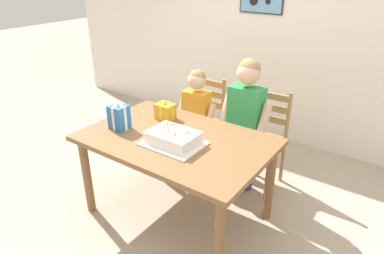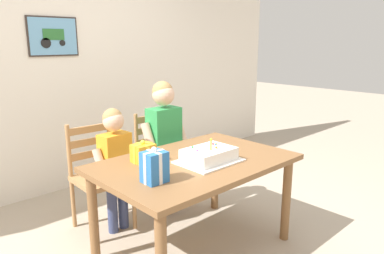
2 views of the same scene
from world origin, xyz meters
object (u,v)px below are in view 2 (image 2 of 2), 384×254
object	(u,v)px
dining_table	(195,172)
child_older	(164,134)
gift_box_red_large	(143,153)
chair_right	(162,158)
gift_box_beside_cake	(154,167)
child_younger	(115,158)
birthday_cake	(209,156)
chair_left	(99,176)

from	to	relation	value
dining_table	child_older	size ratio (longest dim) A/B	1.16
gift_box_red_large	chair_right	world-z (taller)	chair_right
gift_box_red_large	child_older	xyz separation A→B (m)	(0.55, 0.44, -0.04)
gift_box_beside_cake	child_younger	size ratio (longest dim) A/B	0.22
birthday_cake	gift_box_red_large	size ratio (longest dim) A/B	2.61
chair_left	chair_right	size ratio (longest dim) A/B	1.00
dining_table	child_older	distance (m)	0.73
chair_left	gift_box_red_large	bearing A→B (deg)	-85.75
dining_table	chair_right	size ratio (longest dim) A/B	1.57
gift_box_red_large	child_older	distance (m)	0.70
child_older	gift_box_red_large	bearing A→B (deg)	-141.52
gift_box_beside_cake	chair_left	world-z (taller)	gift_box_beside_cake
gift_box_red_large	chair_right	bearing A→B (deg)	42.83
child_younger	chair_left	bearing A→B (deg)	114.20
dining_table	chair_left	distance (m)	0.91
birthday_cake	gift_box_beside_cake	bearing A→B (deg)	-176.12
dining_table	gift_box_red_large	bearing A→B (deg)	141.52
chair_right	child_older	xyz separation A→B (m)	(-0.09, -0.16, 0.29)
child_older	child_younger	bearing A→B (deg)	179.96
chair_left	child_younger	distance (m)	0.25
chair_right	child_older	bearing A→B (deg)	-120.24
gift_box_beside_cake	chair_left	xyz separation A→B (m)	(0.13, 0.96, -0.36)
gift_box_beside_cake	chair_right	bearing A→B (deg)	49.58
dining_table	birthday_cake	size ratio (longest dim) A/B	3.29
dining_table	gift_box_red_large	size ratio (longest dim) A/B	8.59
child_older	child_younger	size ratio (longest dim) A/B	1.17
dining_table	gift_box_red_large	world-z (taller)	gift_box_red_large
gift_box_beside_cake	chair_left	distance (m)	1.03
gift_box_beside_cake	child_younger	xyz separation A→B (m)	(0.20, 0.80, -0.18)
birthday_cake	gift_box_beside_cake	distance (m)	0.53
gift_box_red_large	child_younger	bearing A→B (deg)	86.51
chair_right	child_younger	bearing A→B (deg)	-165.62
chair_left	chair_right	distance (m)	0.68
birthday_cake	child_younger	world-z (taller)	child_younger
chair_right	child_older	distance (m)	0.34
birthday_cake	chair_right	size ratio (longest dim) A/B	0.48
dining_table	child_younger	xyz separation A→B (m)	(-0.27, 0.67, 0.01)
chair_left	child_younger	xyz separation A→B (m)	(0.07, -0.16, 0.18)
gift_box_beside_cake	child_younger	distance (m)	0.85
birthday_cake	gift_box_beside_cake	world-z (taller)	gift_box_beside_cake
child_older	chair_left	bearing A→B (deg)	165.09
gift_box_red_large	chair_right	distance (m)	0.93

